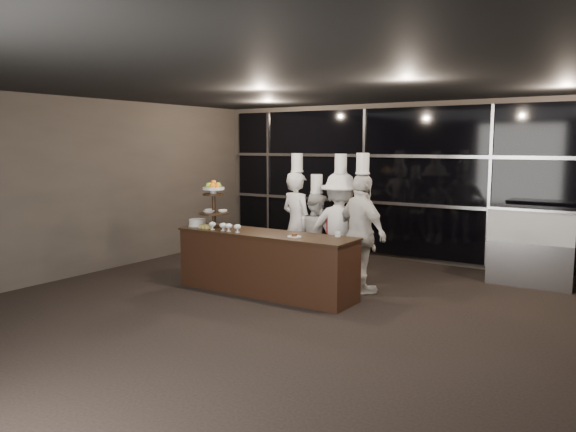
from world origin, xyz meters
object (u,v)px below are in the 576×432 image
Objects in this scene: display_case at (532,242)px; chef_d at (362,233)px; layer_cake at (197,223)px; buffet_counter at (266,263)px; display_stand at (214,201)px; chef_c at (340,228)px; chef_a at (297,223)px; chef_b at (316,235)px.

display_case is 0.61× the size of chef_d.
layer_cake is 5.32m from display_case.
display_case is (3.22, 2.73, 0.22)m from buffet_counter.
layer_cake is at bearing -170.82° from display_stand.
chef_c reaches higher than display_stand.
layer_cake is 1.65m from chef_a.
display_stand is at bearing -124.76° from chef_a.
display_case is at bearing 32.89° from display_stand.
layer_cake is at bearing -149.22° from chef_c.
buffet_counter is 1.20m from chef_b.
layer_cake is (-1.31, -0.05, 0.51)m from buffet_counter.
layer_cake is 2.63m from chef_d.
buffet_counter is 1.33m from display_stand.
chef_a is 1.00× the size of chef_c.
display_case reaches higher than buffet_counter.
chef_c reaches higher than display_case.
layer_cake is 2.28m from chef_c.
chef_b is (0.20, 1.15, 0.27)m from buffet_counter.
chef_a is at bearing 165.47° from chef_d.
display_stand is 0.36× the size of chef_a.
chef_c is (1.65, 1.12, -0.44)m from display_stand.
buffet_counter is at bearing 2.19° from layer_cake.
chef_c is (0.65, 1.12, 0.43)m from buffet_counter.
display_stand is at bearing -159.56° from chef_d.
display_case is at bearing 24.62° from chef_a.
buffet_counter is 1.50m from chef_d.
chef_c is at bearing -147.90° from display_case.
chef_a is (1.12, 1.21, -0.06)m from layer_cake.
layer_cake is (-0.31, -0.05, -0.37)m from display_stand.
buffet_counter is 2.21× the size of display_case.
buffet_counter is 1.37× the size of chef_c.
chef_a is at bearing 177.46° from chef_b.
chef_a is at bearing -155.38° from display_case.
layer_cake is at bearing -141.48° from chef_b.
layer_cake is 0.14× the size of chef_a.
display_stand is 0.48m from layer_cake.
chef_b is (0.39, -0.02, -0.17)m from chef_a.
chef_a reaches higher than layer_cake.
buffet_counter is at bearing -145.41° from chef_d.
buffet_counter is 1.40m from layer_cake.
layer_cake is at bearing -160.89° from chef_d.
display_stand is 2.48× the size of layer_cake.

